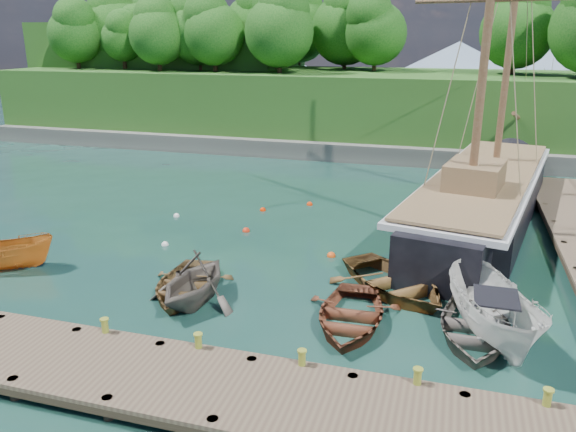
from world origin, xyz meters
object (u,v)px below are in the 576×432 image
rowboat_3 (472,337)px  rowboat_4 (393,291)px  motorboat_orange (7,269)px  schooner (482,201)px  rowboat_0 (185,293)px  rowboat_1 (195,302)px  rowboat_2 (349,325)px  cabin_boat_white (491,339)px

rowboat_3 → rowboat_4: rowboat_4 is taller
motorboat_orange → schooner: (18.36, 11.85, 1.04)m
rowboat_0 → schooner: bearing=39.2°
rowboat_0 → motorboat_orange: size_ratio=1.09×
rowboat_4 → rowboat_3: bearing=-87.2°
rowboat_3 → rowboat_4: size_ratio=0.91×
rowboat_1 → rowboat_2: 5.50m
rowboat_3 → cabin_boat_white: cabin_boat_white is taller
rowboat_2 → rowboat_3: bearing=2.2°
rowboat_2 → schooner: 13.20m
rowboat_4 → cabin_boat_white: (3.28, -2.54, 0.00)m
rowboat_4 → motorboat_orange: 15.31m
rowboat_0 → cabin_boat_white: cabin_boat_white is taller
rowboat_1 → rowboat_3: rowboat_1 is taller
rowboat_1 → rowboat_4: 7.19m
rowboat_4 → motorboat_orange: size_ratio=1.28×
rowboat_4 → motorboat_orange: motorboat_orange is taller
rowboat_1 → rowboat_0: bearing=144.6°
rowboat_0 → cabin_boat_white: (10.54, -0.22, 0.00)m
rowboat_4 → schooner: size_ratio=0.19×
rowboat_1 → rowboat_3: (9.31, 0.28, 0.00)m
rowboat_0 → rowboat_3: bearing=-10.8°
rowboat_2 → cabin_boat_white: bearing=2.4°
rowboat_4 → cabin_boat_white: 4.15m
rowboat_0 → rowboat_1: rowboat_1 is taller
rowboat_0 → motorboat_orange: 7.86m
rowboat_1 → rowboat_4: (6.59, 2.87, 0.00)m
cabin_boat_white → rowboat_4: bearing=123.6°
rowboat_1 → rowboat_4: bearing=27.5°
rowboat_3 → rowboat_4: (-2.73, 2.60, 0.00)m
rowboat_0 → motorboat_orange: (-7.86, -0.03, 0.00)m
rowboat_2 → schooner: schooner is taller
rowboat_3 → rowboat_4: 3.77m
rowboat_1 → motorboat_orange: bearing=-179.6°
rowboat_3 → motorboat_orange: size_ratio=1.16×
rowboat_4 → cabin_boat_white: bearing=-81.4°
rowboat_1 → schooner: (9.82, 12.38, 1.04)m
rowboat_2 → motorboat_orange: 14.05m
rowboat_3 → schooner: bearing=88.0°
rowboat_1 → cabin_boat_white: 9.87m
schooner → rowboat_1: bearing=-117.1°
rowboat_1 → motorboat_orange: 8.56m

